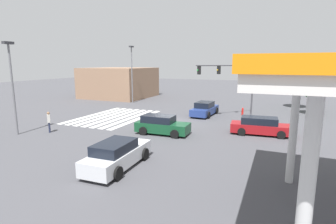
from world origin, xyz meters
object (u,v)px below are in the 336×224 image
object	(u,v)px
tree_corner_b	(300,80)
fire_hydrant	(243,112)
car_3	(261,126)
car_1	(117,155)
tree_corner_a	(314,88)
pedestrian	(49,121)
street_light_pole_a	(132,69)
street_light_pole_b	(12,79)
car_4	(205,109)
traffic_signal_mast	(233,77)
car_0	(162,125)

from	to	relation	value
tree_corner_b	fire_hydrant	xyz separation A→B (m)	(7.84, -5.94, -3.26)
car_3	fire_hydrant	size ratio (longest dim) A/B	5.64
car_1	tree_corner_a	distance (m)	24.53
pedestrian	street_light_pole_a	distance (m)	18.02
pedestrian	street_light_pole_b	size ratio (longest dim) A/B	0.24
car_1	car_4	size ratio (longest dim) A/B	0.98
car_4	car_3	bearing A→B (deg)	-130.41
street_light_pole_a	car_1	bearing A→B (deg)	28.74
traffic_signal_mast	car_0	distance (m)	11.06
car_1	street_light_pole_b	distance (m)	12.28
car_0	fire_hydrant	world-z (taller)	car_0
car_0	car_3	distance (m)	8.02
car_3	street_light_pole_a	size ratio (longest dim) A/B	0.59
car_0	tree_corner_a	world-z (taller)	tree_corner_a
pedestrian	tree_corner_a	distance (m)	27.39
traffic_signal_mast	car_4	size ratio (longest dim) A/B	1.16
fire_hydrant	car_4	bearing A→B (deg)	-66.88
car_0	car_4	size ratio (longest dim) A/B	0.89
car_3	traffic_signal_mast	bearing A→B (deg)	112.60
car_0	pedestrian	distance (m)	9.42
tree_corner_b	street_light_pole_b	bearing A→B (deg)	-43.05
pedestrian	street_light_pole_b	distance (m)	4.23
traffic_signal_mast	tree_corner_b	size ratio (longest dim) A/B	1.09
car_3	street_light_pole_b	world-z (taller)	street_light_pole_b
car_3	fire_hydrant	bearing A→B (deg)	102.92
car_4	tree_corner_b	xyz separation A→B (m)	(-9.50, 9.82, 2.97)
pedestrian	tree_corner_b	distance (m)	29.56
car_3	street_light_pole_a	distance (m)	22.14
tree_corner_b	fire_hydrant	bearing A→B (deg)	-37.13
car_3	pedestrian	world-z (taller)	pedestrian
car_0	car_4	world-z (taller)	car_0
car_4	pedestrian	xyz separation A→B (m)	(12.24, -10.02, 0.27)
car_1	tree_corner_b	bearing A→B (deg)	-23.44
pedestrian	fire_hydrant	xyz separation A→B (m)	(-13.90, 13.90, -0.56)
car_4	tree_corner_b	bearing A→B (deg)	-42.48
fire_hydrant	traffic_signal_mast	bearing A→B (deg)	-45.64
street_light_pole_a	tree_corner_b	world-z (taller)	street_light_pole_a
street_light_pole_b	fire_hydrant	world-z (taller)	street_light_pole_b
car_1	tree_corner_b	size ratio (longest dim) A/B	0.93
car_1	car_4	distance (m)	16.39
traffic_signal_mast	tree_corner_a	size ratio (longest dim) A/B	1.34
street_light_pole_a	pedestrian	bearing A→B (deg)	7.54
car_4	street_light_pole_a	bearing A→B (deg)	70.63
street_light_pole_b	tree_corner_a	size ratio (longest dim) A/B	1.71
car_4	street_light_pole_a	distance (m)	14.01
tree_corner_a	tree_corner_b	size ratio (longest dim) A/B	0.81
car_0	tree_corner_a	bearing A→B (deg)	47.07
car_1	tree_corner_a	bearing A→B (deg)	-29.90
car_3	street_light_pole_a	bearing A→B (deg)	144.46
tree_corner_a	pedestrian	bearing A→B (deg)	-50.45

